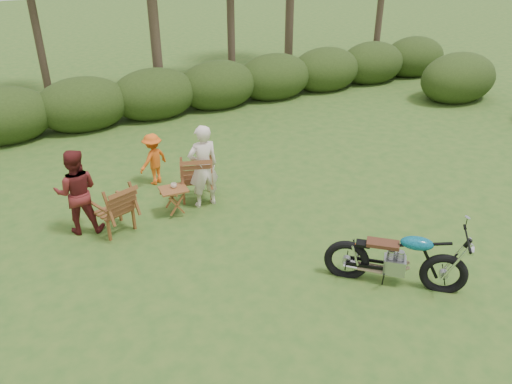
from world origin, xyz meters
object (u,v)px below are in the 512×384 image
motorcycle (392,282)px  lawn_chair_left (116,230)px  lawn_chair_right (198,198)px  cup (174,186)px  child (156,183)px  adult_b (84,230)px  adult_a (205,204)px  side_table (174,201)px

motorcycle → lawn_chair_left: size_ratio=2.11×
lawn_chair_right → cup: size_ratio=9.18×
child → motorcycle: bearing=85.6°
adult_b → child: (1.76, 1.22, 0.00)m
adult_a → adult_b: bearing=-4.5°
side_table → child: (0.08, 1.45, -0.27)m
lawn_chair_left → child: size_ratio=0.85×
lawn_chair_left → side_table: (1.16, 0.05, 0.27)m
lawn_chair_right → lawn_chair_left: (-1.78, -0.45, 0.00)m
cup → child: size_ratio=0.10×
adult_b → motorcycle: bearing=151.8°
adult_a → adult_b: (-2.33, 0.16, 0.00)m
side_table → cup: size_ratio=4.91×
lawn_chair_right → adult_b: size_ratio=0.65×
child → lawn_chair_right: bearing=89.6°
lawn_chair_right → child: size_ratio=0.91×
lawn_chair_right → adult_b: adult_b is taller
motorcycle → adult_a: size_ratio=1.21×
side_table → lawn_chair_right: bearing=32.9°
child → lawn_chair_left: bearing=22.8°
lawn_chair_right → lawn_chair_left: lawn_chair_right is taller
side_table → motorcycle: bearing=-58.1°
side_table → adult_b: (-1.68, 0.23, -0.27)m
lawn_chair_right → adult_b: bearing=23.1°
adult_a → lawn_chair_right: bearing=-85.9°
lawn_chair_left → side_table: size_ratio=1.76×
motorcycle → side_table: bearing=164.4°
cup → adult_b: bearing=173.6°
lawn_chair_right → lawn_chair_left: 1.84m
cup → adult_a: (0.62, 0.03, -0.59)m
motorcycle → child: size_ratio=1.80×
adult_b → child: bearing=-129.1°
cup → adult_a: 0.86m
cup → child: cup is taller
side_table → child: size_ratio=0.48×
adult_a → side_table: bearing=5.1°
adult_b → child: adult_b is taller
lawn_chair_right → cup: bearing=50.2°
lawn_chair_left → child: child is taller
motorcycle → child: (-2.16, 5.04, 0.00)m
lawn_chair_left → cup: cup is taller
adult_b → side_table: bearing=-171.6°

